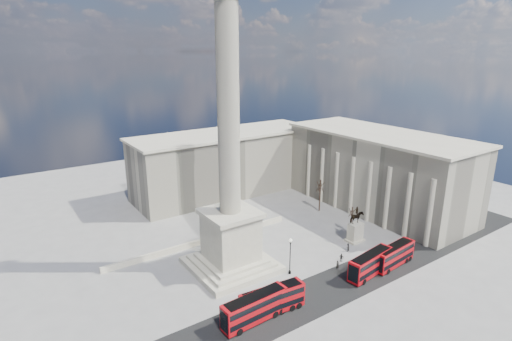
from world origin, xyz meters
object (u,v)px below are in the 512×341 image
at_px(equestrian_statue, 355,229).
at_px(red_bus_c, 371,264).
at_px(nelsons_column, 230,199).
at_px(victorian_lamp, 290,253).
at_px(red_bus_d, 394,255).
at_px(pedestrian_crossing, 341,258).
at_px(pedestrian_standing, 348,247).
at_px(red_bus_a, 273,300).
at_px(pedestrian_walking, 338,265).
at_px(red_bus_b, 255,308).

bearing_deg(equestrian_statue, red_bus_c, -126.54).
relative_size(nelsons_column, victorian_lamp, 7.51).
bearing_deg(victorian_lamp, red_bus_d, -26.40).
height_order(victorian_lamp, pedestrian_crossing, victorian_lamp).
relative_size(victorian_lamp, pedestrian_standing, 4.05).
xyz_separation_m(red_bus_a, equestrian_statue, (27.78, 9.17, 0.43)).
bearing_deg(pedestrian_walking, red_bus_b, -162.23).
bearing_deg(pedestrian_walking, victorian_lamp, 162.12).
bearing_deg(red_bus_a, nelsons_column, 88.56).
xyz_separation_m(nelsons_column, pedestrian_standing, (21.53, -7.78, -12.10)).
bearing_deg(nelsons_column, red_bus_d, -33.65).
bearing_deg(victorian_lamp, pedestrian_crossing, -12.03).
xyz_separation_m(nelsons_column, equestrian_statue, (26.02, -5.53, -10.34)).
bearing_deg(red_bus_d, red_bus_c, 171.66).
bearing_deg(red_bus_a, pedestrian_crossing, 19.29).
distance_m(red_bus_a, red_bus_d, 26.11).
bearing_deg(pedestrian_standing, pedestrian_crossing, 18.54).
relative_size(nelsons_column, red_bus_d, 5.04).
bearing_deg(nelsons_column, red_bus_a, -96.82).
xyz_separation_m(nelsons_column, red_bus_c, (18.38, -15.85, -10.79)).
bearing_deg(red_bus_b, pedestrian_standing, 12.78).
distance_m(red_bus_d, equestrian_statue, 10.80).
distance_m(red_bus_c, pedestrian_crossing, 6.14).
relative_size(nelsons_column, pedestrian_walking, 27.99).
bearing_deg(equestrian_statue, red_bus_a, -161.74).
xyz_separation_m(pedestrian_walking, pedestrian_standing, (6.56, 3.72, -0.07)).
bearing_deg(red_bus_d, pedestrian_standing, 103.15).
bearing_deg(red_bus_b, red_bus_a, 0.57).
xyz_separation_m(red_bus_a, pedestrian_standing, (23.29, 6.92, -1.32)).
height_order(pedestrian_walking, pedestrian_crossing, pedestrian_walking).
relative_size(red_bus_a, pedestrian_standing, 6.25).
bearing_deg(red_bus_d, victorian_lamp, 148.44).
distance_m(red_bus_b, pedestrian_standing, 27.48).
height_order(nelsons_column, red_bus_d, nelsons_column).
bearing_deg(equestrian_statue, red_bus_b, -163.28).
bearing_deg(nelsons_column, pedestrian_walking, -37.53).
xyz_separation_m(victorian_lamp, pedestrian_crossing, (10.40, -2.22, -3.09)).
distance_m(red_bus_c, pedestrian_walking, 5.67).
height_order(nelsons_column, red_bus_c, nelsons_column).
bearing_deg(red_bus_c, red_bus_d, -10.54).
relative_size(red_bus_c, equestrian_statue, 1.36).
bearing_deg(pedestrian_walking, red_bus_c, -43.72).
height_order(nelsons_column, pedestrian_crossing, nelsons_column).
xyz_separation_m(nelsons_column, red_bus_d, (24.31, -16.19, -10.85)).
relative_size(red_bus_b, pedestrian_crossing, 6.32).
distance_m(nelsons_column, red_bus_b, 18.99).
bearing_deg(red_bus_a, equestrian_statue, 23.64).
distance_m(red_bus_b, pedestrian_crossing, 23.16).
height_order(nelsons_column, equestrian_statue, nelsons_column).
bearing_deg(pedestrian_standing, victorian_lamp, -10.23).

